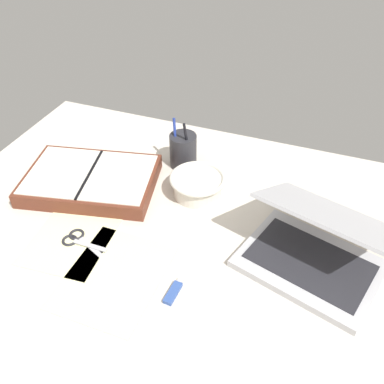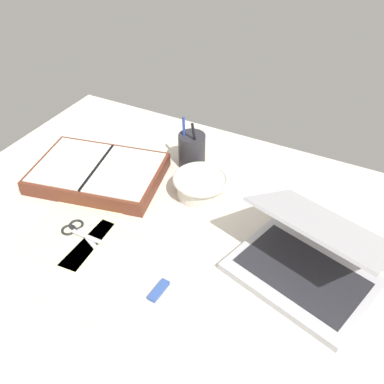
{
  "view_description": "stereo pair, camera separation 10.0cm",
  "coord_description": "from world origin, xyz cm",
  "px_view_note": "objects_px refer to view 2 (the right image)",
  "views": [
    {
      "loc": [
        27.2,
        -70.91,
        78.75
      ],
      "look_at": [
        -2.67,
        8.12,
        9.0
      ],
      "focal_mm": 40.0,
      "sensor_mm": 36.0,
      "label": 1
    },
    {
      "loc": [
        36.36,
        -66.81,
        78.75
      ],
      "look_at": [
        -2.67,
        8.12,
        9.0
      ],
      "focal_mm": 40.0,
      "sensor_mm": 36.0,
      "label": 2
    }
  ],
  "objects_px": {
    "laptop": "(310,258)",
    "scissors": "(76,230)",
    "planner": "(98,173)",
    "pen_cup": "(192,150)",
    "bowl": "(201,185)"
  },
  "relations": [
    {
      "from": "bowl",
      "to": "scissors",
      "type": "xyz_separation_m",
      "value": [
        -0.22,
        -0.28,
        -0.03
      ]
    },
    {
      "from": "laptop",
      "to": "bowl",
      "type": "bearing_deg",
      "value": 174.4
    },
    {
      "from": "laptop",
      "to": "scissors",
      "type": "bearing_deg",
      "value": -149.62
    },
    {
      "from": "laptop",
      "to": "pen_cup",
      "type": "xyz_separation_m",
      "value": [
        -0.43,
        0.25,
        0.0
      ]
    },
    {
      "from": "laptop",
      "to": "pen_cup",
      "type": "height_order",
      "value": "laptop"
    },
    {
      "from": "pen_cup",
      "to": "planner",
      "type": "xyz_separation_m",
      "value": [
        -0.21,
        -0.19,
        -0.03
      ]
    },
    {
      "from": "laptop",
      "to": "planner",
      "type": "xyz_separation_m",
      "value": [
        -0.63,
        0.06,
        -0.03
      ]
    },
    {
      "from": "pen_cup",
      "to": "scissors",
      "type": "relative_size",
      "value": 1.29
    },
    {
      "from": "planner",
      "to": "scissors",
      "type": "relative_size",
      "value": 3.31
    },
    {
      "from": "bowl",
      "to": "scissors",
      "type": "distance_m",
      "value": 0.35
    },
    {
      "from": "pen_cup",
      "to": "scissors",
      "type": "height_order",
      "value": "pen_cup"
    },
    {
      "from": "laptop",
      "to": "planner",
      "type": "relative_size",
      "value": 0.92
    },
    {
      "from": "planner",
      "to": "scissors",
      "type": "height_order",
      "value": "planner"
    },
    {
      "from": "pen_cup",
      "to": "laptop",
      "type": "bearing_deg",
      "value": -30.46
    },
    {
      "from": "planner",
      "to": "scissors",
      "type": "distance_m",
      "value": 0.22
    }
  ]
}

